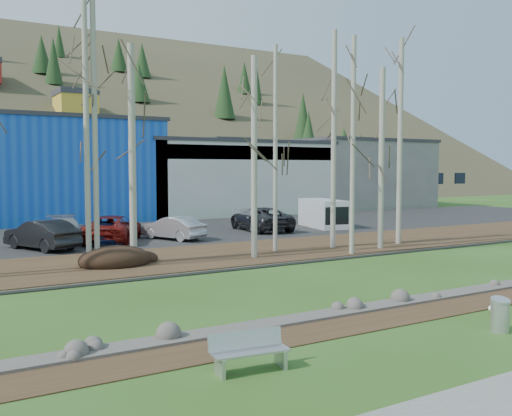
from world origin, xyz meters
TOP-DOWN VIEW (x-y plane):
  - ground at (0.00, 0.00)m, footprint 200.00×200.00m
  - dirt_strip at (0.00, 2.10)m, footprint 80.00×1.80m
  - near_bank_rocks at (0.00, 3.10)m, footprint 80.00×0.80m
  - river at (0.00, 7.20)m, footprint 80.00×8.00m
  - far_bank_rocks at (0.00, 11.30)m, footprint 80.00×0.80m
  - far_bank at (0.00, 14.50)m, footprint 80.00×7.00m
  - parking_lot at (0.00, 25.00)m, footprint 80.00×14.00m
  - building_blue at (-6.00, 39.00)m, footprint 20.40×12.24m
  - building_white at (12.00, 38.98)m, footprint 18.36×12.24m
  - building_grey at (28.00, 39.00)m, footprint 14.28×12.24m
  - hillside at (0.00, 84.00)m, footprint 160.00×72.00m
  - bench_intact at (-7.28, 0.40)m, footprint 1.71×0.70m
  - litter_bin at (-0.25, -0.46)m, footprint 0.61×0.61m
  - seagull at (1.25, 0.85)m, footprint 0.43×0.20m
  - dirt_mound at (-6.09, 13.92)m, footprint 3.11×2.19m
  - birch_2 at (-5.18, 14.16)m, footprint 0.31×0.31m
  - birch_3 at (-7.15, 14.00)m, footprint 0.23×0.23m
  - birch_4 at (0.10, 12.77)m, footprint 0.28×0.28m
  - birch_5 at (2.05, 14.01)m, footprint 0.21×0.21m
  - birch_6 at (4.69, 11.30)m, footprint 0.23×0.23m
  - birch_7 at (5.31, 13.54)m, footprint 0.27×0.27m
  - birch_8 at (7.24, 12.08)m, footprint 0.29×0.29m
  - birch_9 at (9.35, 12.92)m, footprint 0.27×0.27m
  - birch_10 at (-6.81, 14.00)m, footprint 0.23×0.23m
  - car_1 at (-7.87, 20.50)m, footprint 3.29×4.83m
  - car_2 at (-3.88, 21.67)m, footprint 4.79×5.89m
  - car_3 at (-6.24, 23.07)m, footprint 2.58×5.01m
  - car_4 at (-4.51, 21.04)m, footprint 1.99×3.96m
  - car_5 at (-0.56, 20.93)m, footprint 2.89×4.28m
  - car_6 at (6.27, 22.40)m, footprint 2.99×5.74m
  - car_7 at (5.99, 22.41)m, footprint 2.38×4.84m
  - van_white at (11.11, 21.89)m, footprint 2.68×4.68m

SIDE VIEW (x-z plane):
  - ground at x=0.00m, z-range 0.00..0.00m
  - near_bank_rocks at x=0.00m, z-range -0.25..0.25m
  - river at x=0.00m, z-range -0.45..0.45m
  - far_bank_rocks at x=0.00m, z-range -0.23..0.23m
  - dirt_strip at x=0.00m, z-range 0.00..0.03m
  - parking_lot at x=0.00m, z-range 0.00..0.14m
  - far_bank at x=0.00m, z-range 0.00..0.15m
  - seagull at x=1.25m, z-range 0.02..0.32m
  - litter_bin at x=-0.25m, z-range 0.00..0.82m
  - bench_intact at x=-7.28m, z-range 0.00..0.83m
  - dirt_mound at x=-6.09m, z-range 0.15..0.76m
  - car_4 at x=-4.51m, z-range 0.14..1.43m
  - car_5 at x=-0.56m, z-range 0.14..1.48m
  - car_7 at x=5.99m, z-range 0.14..1.49m
  - car_3 at x=-6.24m, z-range 0.14..1.53m
  - car_2 at x=-3.88m, z-range 0.14..1.63m
  - car_1 at x=-7.87m, z-range 0.14..1.65m
  - car_6 at x=6.27m, z-range 0.14..1.68m
  - van_white at x=11.11m, z-range 0.14..2.07m
  - building_white at x=12.00m, z-range 0.01..6.81m
  - building_grey at x=28.00m, z-range 0.01..7.31m
  - building_blue at x=-6.00m, z-range 0.01..8.31m
  - birch_4 at x=0.10m, z-range 0.15..9.34m
  - birch_8 at x=7.24m, z-range 0.15..9.36m
  - birch_2 at x=-5.18m, z-range 0.15..9.56m
  - birch_5 at x=2.05m, z-range 0.15..10.28m
  - birch_6 at x=4.69m, z-range 0.15..10.49m
  - birch_9 at x=9.35m, z-range 0.15..11.22m
  - birch_3 at x=-7.15m, z-range 0.15..11.23m
  - birch_10 at x=-6.81m, z-range 0.15..11.23m
  - birch_7 at x=5.31m, z-range 0.15..11.28m
  - hillside at x=0.00m, z-range 0.00..35.00m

